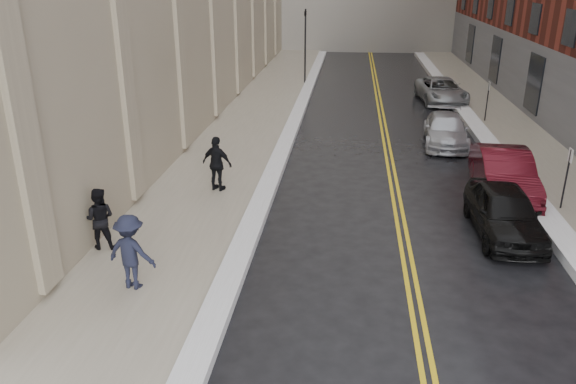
% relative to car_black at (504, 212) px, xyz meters
% --- Properties ---
extents(ground, '(160.00, 160.00, 0.00)m').
position_rel_car_black_xyz_m(ground, '(-5.51, -5.97, -0.76)').
color(ground, black).
rests_on(ground, ground).
extents(sidewalk_left, '(4.00, 64.00, 0.15)m').
position_rel_car_black_xyz_m(sidewalk_left, '(-10.01, 10.03, -0.68)').
color(sidewalk_left, gray).
rests_on(sidewalk_left, ground).
extents(sidewalk_right, '(3.00, 64.00, 0.15)m').
position_rel_car_black_xyz_m(sidewalk_right, '(3.49, 10.03, -0.68)').
color(sidewalk_right, gray).
rests_on(sidewalk_right, ground).
extents(lane_stripe_a, '(0.12, 64.00, 0.01)m').
position_rel_car_black_xyz_m(lane_stripe_a, '(-3.13, 10.03, -0.76)').
color(lane_stripe_a, gold).
rests_on(lane_stripe_a, ground).
extents(lane_stripe_b, '(0.12, 64.00, 0.01)m').
position_rel_car_black_xyz_m(lane_stripe_b, '(-2.89, 10.03, -0.76)').
color(lane_stripe_b, gold).
rests_on(lane_stripe_b, ground).
extents(snow_ridge_left, '(0.70, 60.80, 0.26)m').
position_rel_car_black_xyz_m(snow_ridge_left, '(-7.71, 10.03, -0.63)').
color(snow_ridge_left, white).
rests_on(snow_ridge_left, ground).
extents(snow_ridge_right, '(0.85, 60.80, 0.30)m').
position_rel_car_black_xyz_m(snow_ridge_right, '(1.64, 10.03, -0.61)').
color(snow_ridge_right, white).
rests_on(snow_ridge_right, ground).
extents(traffic_signal, '(0.18, 0.15, 5.20)m').
position_rel_car_black_xyz_m(traffic_signal, '(-8.11, 24.03, 2.32)').
color(traffic_signal, black).
rests_on(traffic_signal, ground).
extents(parking_sign_near, '(0.06, 0.35, 2.23)m').
position_rel_car_black_xyz_m(parking_sign_near, '(2.39, 2.03, 0.60)').
color(parking_sign_near, black).
rests_on(parking_sign_near, ground).
extents(parking_sign_far, '(0.06, 0.35, 2.23)m').
position_rel_car_black_xyz_m(parking_sign_far, '(2.39, 14.03, 0.60)').
color(parking_sign_far, black).
rests_on(parking_sign_far, ground).
extents(car_black, '(1.89, 4.50, 1.52)m').
position_rel_car_black_xyz_m(car_black, '(0.00, 0.00, 0.00)').
color(car_black, black).
rests_on(car_black, ground).
extents(car_maroon, '(1.94, 5.05, 1.64)m').
position_rel_car_black_xyz_m(car_maroon, '(0.78, 3.42, 0.06)').
color(car_maroon, '#430C14').
rests_on(car_maroon, ground).
extents(car_silver_near, '(2.30, 4.87, 1.37)m').
position_rel_car_black_xyz_m(car_silver_near, '(-0.31, 9.80, -0.07)').
color(car_silver_near, '#ACAEB4').
rests_on(car_silver_near, ground).
extents(car_silver_far, '(3.01, 5.59, 1.49)m').
position_rel_car_black_xyz_m(car_silver_far, '(0.76, 19.04, -0.01)').
color(car_silver_far, '#96999D').
rests_on(car_silver_far, ground).
extents(pedestrian_a, '(0.96, 0.79, 1.81)m').
position_rel_car_black_xyz_m(pedestrian_a, '(-11.71, -2.47, 0.29)').
color(pedestrian_a, black).
rests_on(pedestrian_a, sidewalk_left).
extents(pedestrian_b, '(1.38, 0.96, 1.95)m').
position_rel_car_black_xyz_m(pedestrian_b, '(-10.01, -4.47, 0.37)').
color(pedestrian_b, black).
rests_on(pedestrian_b, sidewalk_left).
extents(pedestrian_c, '(1.26, 0.83, 2.00)m').
position_rel_car_black_xyz_m(pedestrian_c, '(-9.44, 2.38, 0.39)').
color(pedestrian_c, black).
rests_on(pedestrian_c, sidewalk_left).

